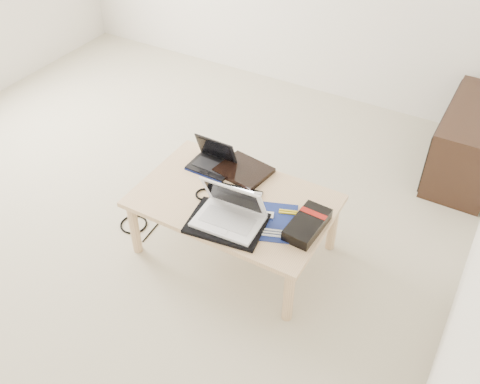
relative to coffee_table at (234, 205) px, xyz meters
The scene contains 14 objects.
ground 0.82m from the coffee_table, behind, with size 4.00×4.00×0.00m, color beige.
coffee_table is the anchor object (origin of this frame).
media_cabinet 1.80m from the coffee_table, 55.12° to the left, with size 0.41×0.90×0.50m.
book 0.25m from the coffee_table, 105.96° to the left, with size 0.33×0.29×0.03m.
netbook 0.34m from the coffee_table, 142.83° to the left, with size 0.26×0.19×0.18m.
tablet 0.06m from the coffee_table, 38.91° to the left, with size 0.28×0.23×0.01m.
remote 0.14m from the coffee_table, ahead, with size 0.11×0.21×0.02m.
neoprene_sleeve 0.22m from the coffee_table, 69.69° to the right, with size 0.40×0.29×0.02m, color black.
white_laptop 0.22m from the coffee_table, 65.58° to the right, with size 0.36×0.27×0.23m.
motherboard 0.29m from the coffee_table, 11.60° to the right, with size 0.33×0.37×0.01m.
gpu_box 0.46m from the coffee_table, ahead, with size 0.17×0.30×0.07m.
cable_coil 0.18m from the coffee_table, 161.57° to the right, with size 0.10×0.10×0.01m, color black.
floor_cable_coil 0.76m from the coffee_table, 167.96° to the right, with size 0.17×0.17×0.01m, color black.
floor_cable_trail 0.64m from the coffee_table, behind, with size 0.01×0.01×0.35m, color black.
Camera 1 is at (1.89, -1.96, 2.37)m, focal length 40.00 mm.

